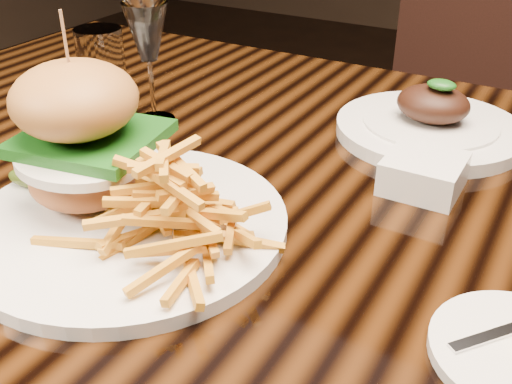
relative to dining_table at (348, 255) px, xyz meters
The scene contains 7 objects.
dining_table is the anchor object (origin of this frame).
burger_plate 0.28m from the dining_table, 136.23° to the right, with size 0.32×0.32×0.21m.
ramekin 0.13m from the dining_table, 46.58° to the left, with size 0.08×0.08×0.04m, color silver.
wine_glass 0.39m from the dining_table, 168.79° to the left, with size 0.06×0.06×0.17m.
water_tumbler 0.51m from the dining_table, 165.40° to the left, with size 0.07×0.07×0.10m, color white.
far_dish 0.23m from the dining_table, 83.16° to the left, with size 0.25×0.25×0.08m.
chair_far 0.90m from the dining_table, 92.41° to the left, with size 0.47×0.47×0.95m.
Camera 1 is at (0.19, -0.55, 1.09)m, focal length 42.00 mm.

